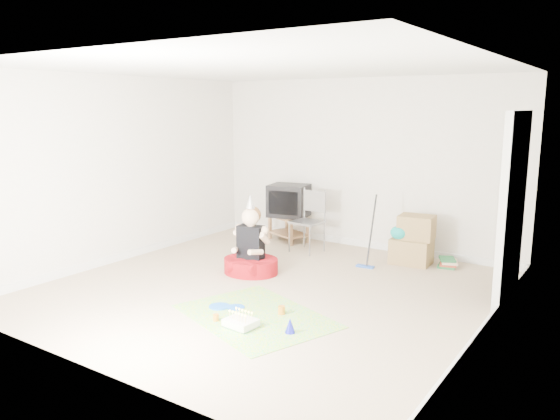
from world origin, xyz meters
The scene contains 16 objects.
ground centered at (0.00, 0.00, 0.00)m, with size 5.00×5.00×0.00m, color tan.
doorway_recess centered at (2.48, 1.20, 1.02)m, with size 0.02×0.90×2.05m, color black.
tv_stand centered at (-1.11, 2.17, 0.25)m, with size 0.76×0.62×0.41m.
crt_tv centered at (-1.11, 2.17, 0.67)m, with size 0.60×0.50×0.52m, color black.
folding_chair centered at (-0.51, 1.75, 0.46)m, with size 0.47×0.45×0.94m.
cardboard_boxes centered at (1.05, 2.02, 0.33)m, with size 0.58×0.46×0.69m.
floor_mop centered at (0.59, 1.48, 0.26)m, with size 0.25×0.33×0.98m.
book_pile centered at (1.53, 2.14, 0.06)m, with size 0.29×0.33×0.13m.
seated_woman centered at (-0.56, 0.40, 0.23)m, with size 0.85×0.85×1.05m.
party_mat centered at (0.38, -0.79, 0.00)m, with size 1.61×1.17×0.01m, color #EB319D.
birthday_cake centered at (0.44, -1.11, 0.04)m, with size 0.32×0.27×0.14m.
blue_plate_near centered at (0.07, -0.72, 0.01)m, with size 0.19×0.19×0.01m, color blue.
blue_plate_far centered at (-0.10, -0.80, 0.01)m, with size 0.23×0.23×0.01m, color blue.
orange_cup_near centered at (0.58, -0.60, 0.05)m, with size 0.08×0.08×0.09m, color orange.
orange_cup_far centered at (0.13, -1.13, 0.04)m, with size 0.06×0.06×0.07m, color orange.
blue_party_hat centered at (0.92, -0.96, 0.08)m, with size 0.10×0.10×0.15m, color #1C21C6.
Camera 1 is at (3.61, -5.16, 2.17)m, focal length 35.00 mm.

